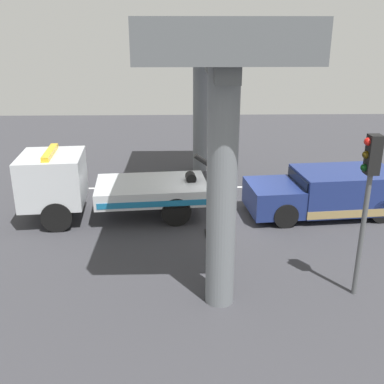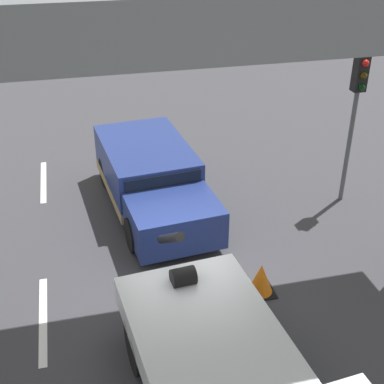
{
  "view_description": "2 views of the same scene",
  "coord_description": "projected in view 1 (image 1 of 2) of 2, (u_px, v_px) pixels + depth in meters",
  "views": [
    {
      "loc": [
        1.3,
        14.75,
        6.22
      ],
      "look_at": [
        0.92,
        0.02,
        0.87
      ],
      "focal_mm": 41.92,
      "sensor_mm": 36.0,
      "label": 1
    },
    {
      "loc": [
        8.53,
        -1.9,
        7.52
      ],
      "look_at": [
        -1.74,
        0.58,
        1.52
      ],
      "focal_mm": 49.73,
      "sensor_mm": 36.0,
      "label": 2
    }
  ],
  "objects": [
    {
      "name": "lane_stripe_west",
      "position": [
        354.0,
        186.0,
        18.92
      ],
      "size": [
        2.6,
        0.16,
        0.01
      ],
      "primitive_type": "cube",
      "color": "silver",
      "rests_on": "ground"
    },
    {
      "name": "lane_stripe_east",
      "position": [
        68.0,
        188.0,
        18.63
      ],
      "size": [
        2.6,
        0.16,
        0.01
      ],
      "primitive_type": "cube",
      "color": "silver",
      "rests_on": "ground"
    },
    {
      "name": "tow_truck_white",
      "position": [
        95.0,
        184.0,
        15.43
      ],
      "size": [
        7.33,
        2.93,
        2.46
      ],
      "color": "silver",
      "rests_on": "ground"
    },
    {
      "name": "ground_plane",
      "position": [
        218.0,
        216.0,
        16.03
      ],
      "size": [
        60.0,
        40.0,
        0.1
      ],
      "primitive_type": "cube",
      "color": "#38383D"
    },
    {
      "name": "overpass_structure",
      "position": [
        209.0,
        50.0,
        14.09
      ],
      "size": [
        3.6,
        12.78,
        6.44
      ],
      "color": "slate",
      "rests_on": "ground"
    },
    {
      "name": "traffic_light_near",
      "position": [
        369.0,
        182.0,
        10.22
      ],
      "size": [
        0.39,
        0.32,
        4.04
      ],
      "color": "#515456",
      "rests_on": "ground"
    },
    {
      "name": "traffic_cone_orange",
      "position": [
        215.0,
        224.0,
        14.38
      ],
      "size": [
        0.6,
        0.6,
        0.72
      ],
      "color": "orange",
      "rests_on": "ground"
    },
    {
      "name": "lane_stripe_mid",
      "position": [
        212.0,
        187.0,
        18.77
      ],
      "size": [
        2.6,
        0.16,
        0.01
      ],
      "primitive_type": "cube",
      "color": "silver",
      "rests_on": "ground"
    },
    {
      "name": "towed_van_green",
      "position": [
        328.0,
        193.0,
        15.85
      ],
      "size": [
        5.37,
        2.64,
        1.58
      ],
      "color": "navy",
      "rests_on": "ground"
    }
  ]
}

